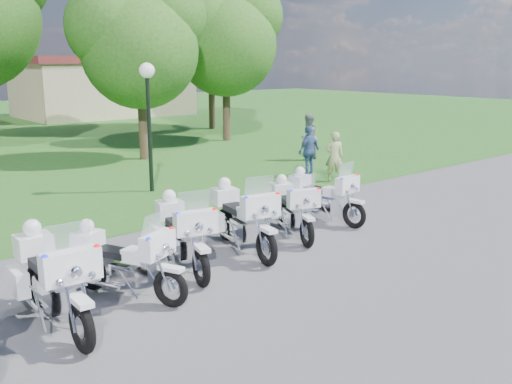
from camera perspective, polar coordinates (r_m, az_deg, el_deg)
ground at (r=11.44m, az=0.43°, el=-6.33°), size 100.00×100.00×0.00m
motorcycle_1 at (r=8.85m, az=-19.69°, el=-8.04°), size 0.89×2.57×1.72m
motorcycle_2 at (r=9.56m, az=-13.26°, el=-6.64°), size 1.30×2.09×1.50m
motorcycle_3 at (r=10.66m, az=-7.40°, el=-4.03°), size 1.19×2.39×1.64m
motorcycle_4 at (r=11.55m, az=-1.48°, el=-2.49°), size 1.13×2.48×1.68m
motorcycle_5 at (r=12.62m, az=3.60°, el=-1.51°), size 1.29×2.11×1.51m
motorcycle_6 at (r=13.80m, az=6.62°, el=-0.30°), size 0.88×2.25×1.51m
lamp_post at (r=16.82m, az=-10.76°, el=9.59°), size 0.44×0.44×3.74m
tree_2 at (r=22.71m, az=-11.74°, el=14.83°), size 5.24×4.47×6.99m
tree_3 at (r=27.76m, az=-3.17°, el=15.40°), size 5.63×4.81×7.51m
building_east at (r=42.28m, az=-14.99°, el=10.21°), size 11.44×7.28×4.10m
bystander_a at (r=18.37m, az=7.83°, el=3.51°), size 0.69×0.67×1.60m
bystander_b at (r=22.27m, az=5.23°, el=5.46°), size 1.01×0.88×1.79m
bystander_c at (r=19.13m, az=5.32°, el=4.08°), size 1.03×0.53×1.69m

